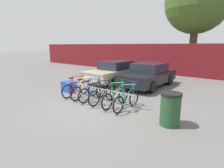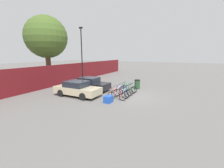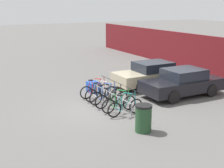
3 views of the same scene
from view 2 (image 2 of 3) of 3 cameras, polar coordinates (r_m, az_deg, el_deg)
ground_plane at (r=14.07m, az=6.67°, el=-4.49°), size 120.00×120.00×0.00m
hoarding_wall at (r=19.20m, az=-20.89°, el=2.99°), size 36.00×0.16×2.54m
bike_rack at (r=14.02m, az=3.86°, el=-2.45°), size 3.47×0.04×0.57m
bicycle_red at (r=12.70m, az=1.86°, el=-4.41°), size 0.68×1.71×1.05m
bicycle_white at (r=13.23m, az=2.98°, el=-3.77°), size 0.68×1.71×1.05m
bicycle_blue at (r=13.68m, az=3.85°, el=-3.26°), size 0.68×1.71×1.05m
bicycle_black at (r=14.21m, az=4.80°, el=-2.71°), size 0.68×1.71×1.05m
bicycle_green at (r=14.83m, az=5.80°, el=-2.13°), size 0.68×1.71×1.05m
bicycle_teal at (r=15.32m, az=6.53°, el=-1.71°), size 0.68×1.71×1.05m
car_beige at (r=14.16m, az=-13.10°, el=-1.73°), size 1.91×4.33×1.40m
car_black at (r=16.12m, az=-8.51°, el=0.04°), size 1.91×4.22×1.40m
lamp_post at (r=21.26m, az=-11.46°, el=11.70°), size 0.24×0.44×7.31m
trash_bin at (r=16.85m, az=9.58°, el=-0.09°), size 0.63×0.63×1.03m
cargo_crate at (r=12.05m, az=-1.42°, el=-5.80°), size 0.70×0.56×0.55m
tree_behind_hoarding at (r=20.94m, az=-23.77°, el=15.93°), size 5.10×5.10×8.41m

